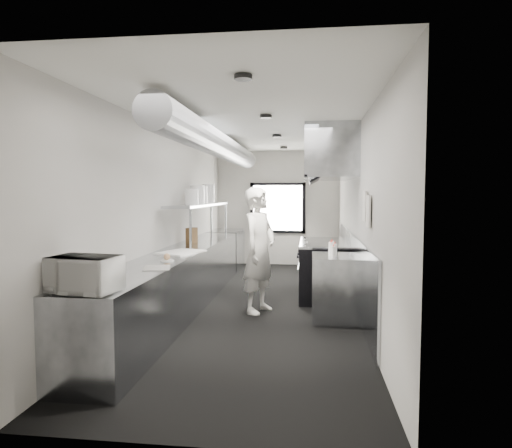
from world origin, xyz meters
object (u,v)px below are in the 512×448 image
(knife_block, at_px, (192,235))
(plate_stack_b, at_px, (197,195))
(exhaust_hood, at_px, (329,156))
(squeeze_bottle_a, at_px, (333,252))
(prep_counter, at_px, (180,281))
(squeeze_bottle_c, at_px, (331,249))
(small_plate, at_px, (167,260))
(range, at_px, (324,269))
(microwave, at_px, (85,274))
(plate_stack_a, at_px, (192,197))
(far_work_table, at_px, (226,250))
(plate_stack_c, at_px, (201,195))
(line_cook, at_px, (259,250))
(cutting_board, at_px, (181,252))
(deli_tub_b, at_px, (118,266))
(squeeze_bottle_b, at_px, (335,250))
(squeeze_bottle_d, at_px, (332,248))
(deli_tub_a, at_px, (109,270))
(plate_stack_d, at_px, (208,194))
(pass_shelf, at_px, (201,206))
(bottle_station, at_px, (335,287))

(knife_block, distance_m, plate_stack_b, 0.75)
(exhaust_hood, height_order, squeeze_bottle_a, exhaust_hood)
(prep_counter, relative_size, squeeze_bottle_c, 32.24)
(squeeze_bottle_c, bearing_deg, knife_block, 150.68)
(small_plate, xyz_separation_m, squeeze_bottle_a, (2.11, 0.49, 0.07))
(range, relative_size, plate_stack_b, 4.87)
(microwave, relative_size, plate_stack_a, 2.00)
(far_work_table, relative_size, plate_stack_c, 3.73)
(line_cook, height_order, cutting_board, line_cook)
(line_cook, height_order, deli_tub_b, line_cook)
(squeeze_bottle_b, bearing_deg, deli_tub_b, -150.01)
(exhaust_hood, xyz_separation_m, squeeze_bottle_d, (0.00, -1.22, -1.41))
(plate_stack_c, bearing_deg, deli_tub_a, -92.09)
(exhaust_hood, distance_m, deli_tub_a, 4.21)
(small_plate, xyz_separation_m, plate_stack_b, (-0.19, 2.30, 0.83))
(plate_stack_c, relative_size, plate_stack_d, 0.87)
(deli_tub_b, height_order, squeeze_bottle_b, squeeze_bottle_b)
(prep_counter, height_order, squeeze_bottle_c, squeeze_bottle_c)
(pass_shelf, xyz_separation_m, plate_stack_b, (-0.01, -0.18, 0.20))
(cutting_board, relative_size, plate_stack_b, 1.95)
(microwave, bearing_deg, squeeze_bottle_a, 53.12)
(pass_shelf, bearing_deg, exhaust_hood, -7.47)
(small_plate, bearing_deg, prep_counter, 97.87)
(range, height_order, squeeze_bottle_b, squeeze_bottle_b)
(microwave, relative_size, small_plate, 3.04)
(plate_stack_c, xyz_separation_m, squeeze_bottle_d, (2.32, -1.67, -0.75))
(bottle_station, xyz_separation_m, deli_tub_b, (-2.48, -1.53, 0.50))
(exhaust_hood, relative_size, pass_shelf, 0.73)
(cutting_board, xyz_separation_m, squeeze_bottle_d, (2.16, 0.19, 0.07))
(squeeze_bottle_b, relative_size, squeeze_bottle_c, 0.94)
(knife_block, xyz_separation_m, squeeze_bottle_b, (2.38, -1.38, -0.04))
(far_work_table, xyz_separation_m, squeeze_bottle_a, (2.25, -4.19, 0.53))
(prep_counter, relative_size, range, 3.75)
(small_plate, xyz_separation_m, plate_stack_c, (-0.20, 2.63, 0.82))
(small_plate, relative_size, plate_stack_c, 0.54)
(exhaust_hood, relative_size, far_work_table, 1.83)
(small_plate, xyz_separation_m, plate_stack_d, (-0.21, 3.23, 0.85))
(prep_counter, bearing_deg, deli_tub_a, -95.91)
(pass_shelf, bearing_deg, cutting_board, -85.73)
(exhaust_hood, relative_size, deli_tub_b, 14.60)
(small_plate, relative_size, knife_block, 0.66)
(range, xyz_separation_m, squeeze_bottle_d, (0.06, -1.22, 0.52))
(pass_shelf, height_order, bottle_station, pass_shelf)
(deli_tub_a, xyz_separation_m, plate_stack_d, (0.13, 4.17, 0.81))
(prep_counter, relative_size, squeeze_bottle_a, 37.19)
(knife_block, xyz_separation_m, squeeze_bottle_c, (2.32, -1.31, -0.04))
(pass_shelf, distance_m, plate_stack_b, 0.27)
(exhaust_hood, height_order, plate_stack_b, exhaust_hood)
(far_work_table, xyz_separation_m, plate_stack_b, (-0.05, -2.38, 1.28))
(plate_stack_d, bearing_deg, exhaust_hood, -24.51)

